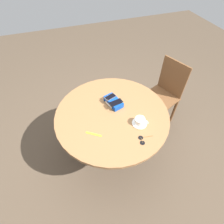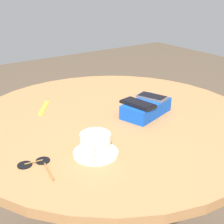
# 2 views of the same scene
# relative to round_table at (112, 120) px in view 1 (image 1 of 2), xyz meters

# --- Properties ---
(ground_plane) EXTENTS (8.00, 8.00, 0.00)m
(ground_plane) POSITION_rel_round_table_xyz_m (0.00, 0.00, -0.64)
(ground_plane) COLOR brown
(round_table) EXTENTS (1.11, 1.11, 0.74)m
(round_table) POSITION_rel_round_table_xyz_m (0.00, 0.00, 0.00)
(round_table) COLOR #2D2D2D
(round_table) RESTS_ON ground_plane
(phone_box) EXTENTS (0.23, 0.16, 0.05)m
(phone_box) POSITION_rel_round_table_xyz_m (-0.12, 0.06, 0.13)
(phone_box) COLOR #0F42AD
(phone_box) RESTS_ON round_table
(phone_gray) EXTENTS (0.10, 0.13, 0.01)m
(phone_gray) POSITION_rel_round_table_xyz_m (-0.17, 0.04, 0.16)
(phone_gray) COLOR #515156
(phone_gray) RESTS_ON phone_box
(phone_black) EXTENTS (0.09, 0.14, 0.01)m
(phone_black) POSITION_rel_round_table_xyz_m (-0.07, 0.07, 0.17)
(phone_black) COLOR black
(phone_black) RESTS_ON phone_box
(saucer) EXTENTS (0.14, 0.14, 0.01)m
(saucer) POSITION_rel_round_table_xyz_m (0.20, 0.20, 0.11)
(saucer) COLOR white
(saucer) RESTS_ON round_table
(coffee_cup) EXTENTS (0.10, 0.11, 0.06)m
(coffee_cup) POSITION_rel_round_table_xyz_m (0.20, 0.20, 0.15)
(coffee_cup) COLOR white
(coffee_cup) RESTS_ON saucer
(lanyard_strap) EXTENTS (0.10, 0.13, 0.00)m
(lanyard_strap) POSITION_rel_round_table_xyz_m (0.18, -0.23, 0.11)
(lanyard_strap) COLOR yellow
(lanyard_strap) RESTS_ON round_table
(sunglasses) EXTENTS (0.09, 0.14, 0.01)m
(sunglasses) POSITION_rel_round_table_xyz_m (0.37, 0.15, 0.11)
(sunglasses) COLOR black
(sunglasses) RESTS_ON round_table
(chair_near_window) EXTENTS (0.50, 0.50, 0.91)m
(chair_near_window) POSITION_rel_round_table_xyz_m (-0.32, 0.82, -0.17)
(chair_near_window) COLOR brown
(chair_near_window) RESTS_ON ground_plane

